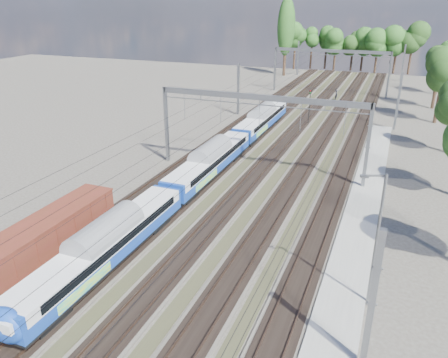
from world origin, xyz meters
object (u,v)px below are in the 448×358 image
at_px(signal_near, 310,103).
at_px(emu_train, 209,159).
at_px(worker, 336,95).
at_px(lamp_post, 376,237).
at_px(signal_far, 389,71).
at_px(freight_boxcar, 44,239).

bearing_deg(signal_near, emu_train, -111.93).
bearing_deg(worker, lamp_post, -177.81).
xyz_separation_m(emu_train, lamp_post, (18.01, -16.01, 2.67)).
bearing_deg(signal_far, signal_near, -126.86).
xyz_separation_m(freight_boxcar, lamp_post, (22.52, 3.90, 2.86)).
height_order(emu_train, signal_near, signal_near).
xyz_separation_m(signal_near, lamp_post, (12.46, -42.46, 1.53)).
bearing_deg(signal_far, emu_train, -125.17).
bearing_deg(signal_near, signal_far, 64.07).
relative_size(worker, signal_far, 0.32).
bearing_deg(freight_boxcar, worker, 80.11).
relative_size(signal_far, lamp_post, 0.67).
height_order(emu_train, signal_far, signal_far).
relative_size(worker, signal_near, 0.36).
distance_m(worker, signal_far, 18.51).
bearing_deg(lamp_post, emu_train, 117.19).
xyz_separation_m(emu_train, freight_boxcar, (-4.50, -19.91, -0.18)).
bearing_deg(worker, signal_far, -36.29).
xyz_separation_m(worker, signal_near, (-1.44, -19.59, 2.47)).
bearing_deg(freight_boxcar, lamp_post, 9.83).
height_order(worker, signal_near, signal_near).
height_order(worker, lamp_post, lamp_post).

